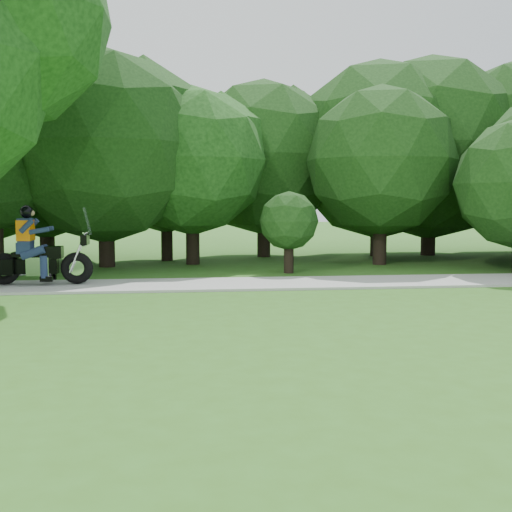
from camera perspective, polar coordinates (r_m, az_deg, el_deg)
name	(u,v)px	position (r m, az deg, el deg)	size (l,w,h in m)	color
walkway	(368,282)	(16.63, 9.89, -2.28)	(60.00, 2.20, 0.06)	#A1A19C
tree_line	(352,155)	(23.40, 8.54, 8.87)	(40.28, 12.74, 7.69)	black
touring_motorcycle	(33,256)	(16.52, -19.17, 0.01)	(2.53, 0.73, 1.93)	black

